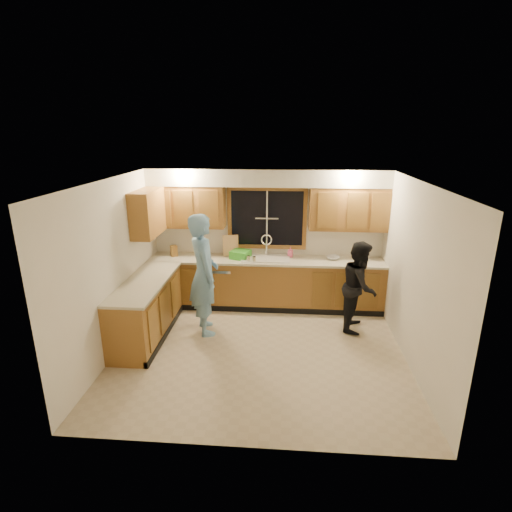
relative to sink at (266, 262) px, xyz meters
The scene contains 26 objects.
floor 1.82m from the sink, 90.00° to the right, with size 4.20×4.20×0.00m, color #BDAC91.
ceiling 2.29m from the sink, 90.00° to the right, with size 4.20×4.20×0.00m, color silver.
wall_back 0.49m from the sink, 90.00° to the left, with size 4.20×4.20×0.00m, color white.
wall_left 2.67m from the sink, 142.62° to the right, with size 3.80×3.80×0.00m, color white.
wall_right 2.67m from the sink, 37.38° to the right, with size 3.80×3.80×0.00m, color white.
base_cabinets_back 0.42m from the sink, 90.00° to the right, with size 4.20×0.60×0.88m, color #98642C.
base_cabinets_left 2.23m from the sink, 145.12° to the right, with size 0.60×1.90×0.88m, color #98642C.
countertop_back 0.04m from the sink, 90.00° to the right, with size 4.20×0.63×0.04m, color beige.
countertop_left 2.18m from the sink, 144.90° to the right, with size 0.63×1.90×0.04m, color beige.
upper_cabinets_left 1.72m from the sink, behind, with size 1.35×0.33×0.75m, color #98642C.
upper_cabinets_right 1.72m from the sink, ahead, with size 1.35×0.33×0.75m, color #98642C.
upper_cabinets_return 2.21m from the sink, 165.94° to the right, with size 0.33×0.90×0.75m, color #98642C.
soffit 1.49m from the sink, 90.00° to the left, with size 4.20×0.35×0.30m, color beige.
window_frame 0.79m from the sink, 90.00° to the left, with size 1.44×0.03×1.14m.
sink is the anchor object (origin of this frame).
dishwasher 0.96m from the sink, behind, with size 0.60×0.56×0.82m, color silver.
stove 2.60m from the sink, 134.61° to the right, with size 0.58×0.75×0.90m, color silver.
man 1.39m from the sink, 131.49° to the right, with size 0.71×0.46×1.94m, color #6FA3D2.
woman 1.73m from the sink, 25.63° to the right, with size 0.72×0.56×1.47m, color black.
knife_block 1.69m from the sink, behind, with size 0.11×0.09×0.20m, color brown.
cutting_board 0.72m from the sink, 166.93° to the left, with size 0.29×0.02×0.38m, color tan.
dish_crate 0.48m from the sink, behind, with size 0.31×0.29×0.15m, color green.
soap_bottle 0.48m from the sink, 18.01° to the left, with size 0.08×0.09×0.19m, color #F65D92.
bowl 1.20m from the sink, ahead, with size 0.24×0.24×0.06m, color silver.
can_left 0.37m from the sink, 147.52° to the right, with size 0.06×0.06×0.11m, color beige.
can_right 0.32m from the sink, 129.37° to the right, with size 0.06×0.06×0.11m, color beige.
Camera 1 is at (0.36, -5.21, 3.13)m, focal length 28.00 mm.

